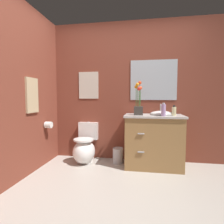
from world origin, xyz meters
name	(u,v)px	position (x,y,z in m)	size (l,w,h in m)	color
ground_plane	(115,203)	(0.00, 0.00, 0.00)	(9.08, 9.08, 0.00)	#B2ADA3
wall_back	(138,92)	(0.20, 1.48, 1.25)	(4.24, 0.05, 2.50)	brown
wall_left	(21,90)	(-1.39, 0.44, 1.25)	(0.05, 4.07, 2.50)	brown
toilet	(85,148)	(-0.72, 1.18, 0.24)	(0.38, 0.59, 0.69)	white
vanity_cabinet	(154,140)	(0.47, 1.15, 0.44)	(0.94, 0.56, 1.04)	#9E7242
flower_vase	(139,105)	(0.22, 1.10, 1.03)	(0.14, 0.14, 0.55)	#38332D
soap_bottle	(163,110)	(0.62, 1.29, 0.93)	(0.06, 0.06, 0.16)	beige
lotion_bottle	(163,110)	(0.60, 0.99, 0.95)	(0.07, 0.07, 0.20)	#B28CBF
hand_wash_bottle	(174,111)	(0.77, 1.09, 0.93)	(0.07, 0.07, 0.16)	beige
trash_bin	(118,155)	(-0.13, 1.21, 0.14)	(0.18, 0.18, 0.27)	#B7B7BC
wall_poster	(89,85)	(-0.72, 1.45, 1.37)	(0.37, 0.01, 0.49)	beige
wall_mirror	(153,80)	(0.46, 1.45, 1.45)	(0.80, 0.01, 0.70)	#B2BCC6
hanging_towel	(32,95)	(-1.35, 0.63, 1.18)	(0.03, 0.28, 0.52)	tan
toilet_paper_roll	(49,125)	(-1.29, 0.98, 0.68)	(0.11, 0.11, 0.11)	white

